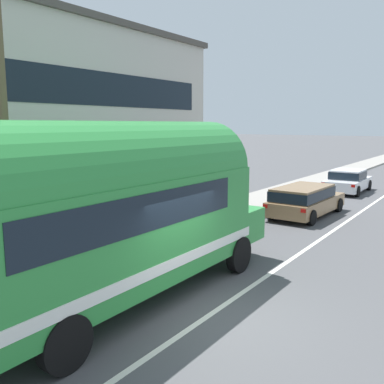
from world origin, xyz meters
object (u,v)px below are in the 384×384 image
at_px(utility_pole, 2,108).
at_px(car_lead, 305,199).
at_px(car_second, 348,180).
at_px(painted_bus, 102,208).

relative_size(utility_pole, car_lead, 1.74).
height_order(utility_pole, car_second, utility_pole).
height_order(utility_pole, painted_bus, utility_pole).
bearing_deg(painted_bus, car_second, 90.38).
bearing_deg(car_lead, painted_bus, -90.64).
relative_size(car_lead, car_second, 1.09).
xyz_separation_m(utility_pole, painted_bus, (2.85, 0.36, -2.12)).
bearing_deg(car_second, car_lead, -88.13).
distance_m(car_lead, car_second, 8.07).
height_order(painted_bus, car_second, painted_bus).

